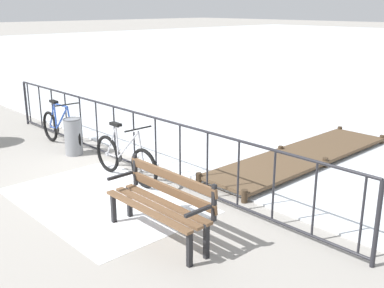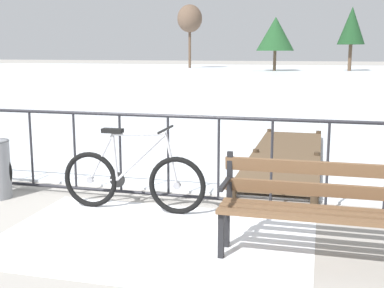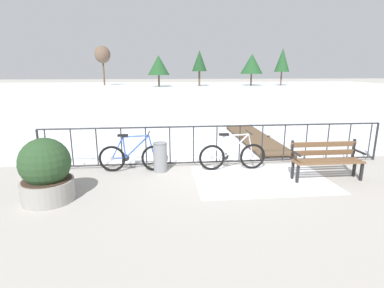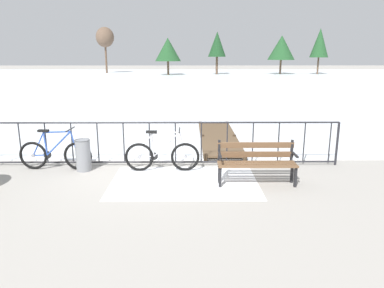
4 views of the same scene
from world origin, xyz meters
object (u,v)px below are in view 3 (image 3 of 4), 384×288
Objects in this scene: bicycle_second at (133,157)px; planter_with_shrub at (46,172)px; bicycle_near_railing at (232,156)px; park_bench at (326,157)px; trash_bin at (160,157)px.

bicycle_second is 1.38× the size of planter_with_shrub.
bicycle_near_railing is 1.38× the size of planter_with_shrub.
park_bench is (2.00, -0.83, 0.14)m from bicycle_near_railing.
bicycle_second is 1.07× the size of park_bench.
planter_with_shrub is at bearing -159.67° from bicycle_near_railing.
park_bench is (4.49, -0.96, 0.14)m from bicycle_second.
park_bench is at bearing -12.94° from trash_bin.
bicycle_second is at bearing 47.01° from planter_with_shrub.
bicycle_near_railing is at bearing 20.33° from planter_with_shrub.
park_bench is 2.19× the size of trash_bin.
bicycle_near_railing and bicycle_second have the same top height.
bicycle_near_railing is 1.81m from trash_bin.
bicycle_second is at bearing 167.92° from park_bench.
bicycle_near_railing is 1.00× the size of bicycle_second.
planter_with_shrub reaches higher than park_bench.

